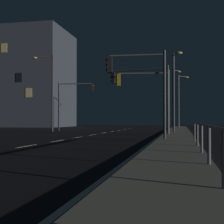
{
  "coord_description": "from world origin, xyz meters",
  "views": [
    {
      "loc": [
        7.17,
        -1.64,
        1.25
      ],
      "look_at": [
        1.06,
        27.82,
        1.95
      ],
      "focal_mm": 53.46,
      "sensor_mm": 36.0,
      "label": 1
    }
  ],
  "objects": [
    {
      "name": "barrier_fence",
      "position": [
        7.85,
        7.01,
        0.87
      ],
      "size": [
        0.09,
        18.1,
        0.98
      ],
      "color": "#59595E",
      "rests_on": "sidewalk_right"
    },
    {
      "name": "traffic_light_far_left",
      "position": [
        4.11,
        24.87,
        3.97
      ],
      "size": [
        4.79,
        0.89,
        5.37
      ],
      "color": "#2D3033",
      "rests_on": "sidewalk_right"
    },
    {
      "name": "lane_edge_line",
      "position": [
        5.56,
        22.5,
        0.01
      ],
      "size": [
        0.14,
        53.0,
        0.01
      ],
      "color": "silver",
      "rests_on": "ground"
    },
    {
      "name": "traffic_light_near_left",
      "position": [
        -4.7,
        34.3,
        3.93
      ],
      "size": [
        4.1,
        0.61,
        5.57
      ],
      "color": "#4C4C51",
      "rests_on": "ground"
    },
    {
      "name": "street_lamp_across_street",
      "position": [
        -6.54,
        31.67,
        4.86
      ],
      "size": [
        2.37,
        0.43,
        8.14
      ],
      "color": "#38383D",
      "rests_on": "ground"
    },
    {
      "name": "street_lamp_mid_block",
      "position": [
        6.31,
        42.0,
        4.7
      ],
      "size": [
        1.1,
        1.36,
        7.68
      ],
      "color": "#2D3033",
      "rests_on": "sidewalk_right"
    },
    {
      "name": "building_distant",
      "position": [
        -24.98,
        54.17,
        8.55
      ],
      "size": [
        24.46,
        12.51,
        17.1
      ],
      "color": "#3D424C",
      "rests_on": "ground"
    },
    {
      "name": "lane_markings_center",
      "position": [
        0.0,
        21.0,
        0.01
      ],
      "size": [
        0.14,
        50.0,
        0.01
      ],
      "color": "silver",
      "rests_on": "ground"
    },
    {
      "name": "ground_plane",
      "position": [
        0.0,
        17.5,
        0.0
      ],
      "size": [
        112.0,
        112.0,
        0.0
      ],
      "primitive_type": "plane",
      "color": "black",
      "rests_on": "ground"
    },
    {
      "name": "traffic_light_near_right",
      "position": [
        4.36,
        24.79,
        3.74
      ],
      "size": [
        4.25,
        0.83,
        5.07
      ],
      "color": "#2D3033",
      "rests_on": "sidewalk_right"
    },
    {
      "name": "sidewalk_right",
      "position": [
        6.91,
        17.5,
        0.07
      ],
      "size": [
        2.19,
        77.0,
        0.14
      ],
      "primitive_type": "cube",
      "color": "#9E937F",
      "rests_on": "ground"
    },
    {
      "name": "street_lamp_corner",
      "position": [
        6.63,
        29.07,
        4.46
      ],
      "size": [
        0.89,
        1.87,
        7.17
      ],
      "color": "#38383D",
      "rests_on": "sidewalk_right"
    },
    {
      "name": "street_lamp_far_end",
      "position": [
        7.08,
        43.76,
        4.37
      ],
      "size": [
        1.44,
        0.87,
        7.08
      ],
      "color": "#4C4C51",
      "rests_on": "sidewalk_right"
    },
    {
      "name": "traffic_light_mid_right",
      "position": [
        4.7,
        18.0,
        3.79
      ],
      "size": [
        3.59,
        0.41,
        5.21
      ],
      "color": "#2D3033",
      "rests_on": "sidewalk_right"
    }
  ]
}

